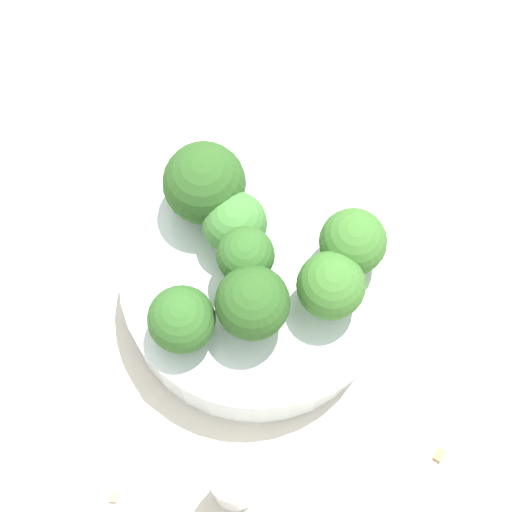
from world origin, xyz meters
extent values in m
plane|color=beige|center=(0.00, 0.00, 0.00)|extent=(3.00, 3.00, 0.00)
cylinder|color=silver|center=(0.00, 0.00, 0.03)|extent=(0.19, 0.19, 0.05)
cylinder|color=#8EB770|center=(0.00, -0.01, 0.07)|extent=(0.02, 0.02, 0.03)
sphere|color=#2D5B23|center=(0.00, -0.01, 0.09)|extent=(0.04, 0.04, 0.04)
cylinder|color=#84AD66|center=(-0.03, -0.01, 0.06)|extent=(0.02, 0.02, 0.02)
sphere|color=#3D7533|center=(-0.03, -0.01, 0.08)|extent=(0.04, 0.04, 0.04)
cylinder|color=#7A9E5B|center=(0.01, 0.06, 0.06)|extent=(0.03, 0.03, 0.02)
sphere|color=#386B28|center=(0.01, 0.06, 0.08)|extent=(0.04, 0.04, 0.04)
cylinder|color=#8EB770|center=(0.03, -0.06, 0.06)|extent=(0.02, 0.02, 0.02)
sphere|color=#2D5B23|center=(0.03, -0.06, 0.08)|extent=(0.04, 0.04, 0.04)
cylinder|color=#7A9E5B|center=(-0.06, -0.02, 0.06)|extent=(0.03, 0.03, 0.02)
sphere|color=#28511E|center=(-0.06, -0.02, 0.08)|extent=(0.06, 0.06, 0.06)
cylinder|color=#84AD66|center=(0.03, -0.01, 0.06)|extent=(0.02, 0.02, 0.03)
sphere|color=#28511E|center=(0.03, -0.01, 0.09)|extent=(0.05, 0.05, 0.05)
cylinder|color=#84AD66|center=(0.03, 0.04, 0.06)|extent=(0.03, 0.03, 0.02)
sphere|color=#386B28|center=(0.03, 0.04, 0.08)|extent=(0.05, 0.05, 0.05)
cylinder|color=silver|center=(0.13, -0.05, 0.03)|extent=(0.03, 0.03, 0.06)
cylinder|color=#B7B7BC|center=(0.13, -0.05, 0.07)|extent=(0.03, 0.03, 0.02)
cube|color=#AD7F4C|center=(0.14, 0.10, 0.00)|extent=(0.01, 0.01, 0.01)
cube|color=tan|center=(0.12, -0.13, 0.00)|extent=(0.01, 0.01, 0.01)
camera|label=1|loc=(0.20, -0.05, 0.60)|focal=60.00mm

